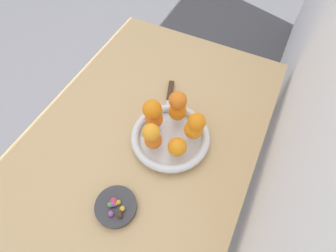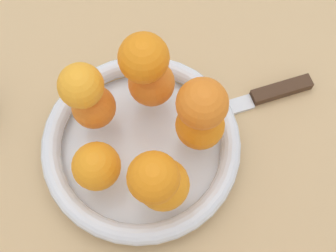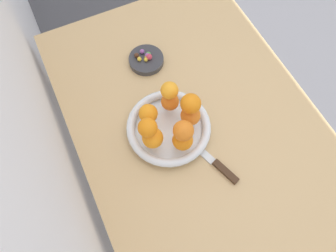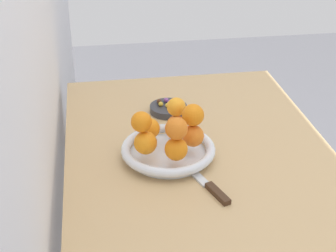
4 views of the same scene
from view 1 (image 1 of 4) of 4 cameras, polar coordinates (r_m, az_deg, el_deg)
ground_plane at (r=1.59m, az=-3.00°, el=-15.62°), size 6.00×6.00×0.00m
dining_table at (r=0.99m, az=-4.65°, el=-4.04°), size 1.10×0.76×0.74m
fruit_bowl at (r=0.87m, az=0.53°, el=-2.45°), size 0.26×0.26×0.04m
candy_dish at (r=0.81m, az=-11.24°, el=-16.83°), size 0.12×0.12×0.02m
orange_0 at (r=0.80m, az=2.00°, el=-4.58°), size 0.06×0.06×0.06m
orange_1 at (r=0.84m, az=5.58°, el=-0.74°), size 0.06×0.06×0.06m
orange_2 at (r=0.87m, az=2.11°, el=3.22°), size 0.06×0.06×0.06m
orange_3 at (r=0.86m, az=-3.09°, el=1.55°), size 0.06×0.06×0.06m
orange_4 at (r=0.82m, az=-3.26°, el=-3.10°), size 0.06×0.06×0.06m
orange_5 at (r=0.77m, az=-3.72°, el=-1.36°), size 0.05×0.05×0.05m
orange_6 at (r=0.82m, az=2.16°, el=5.63°), size 0.06×0.06×0.06m
orange_7 at (r=0.78m, az=6.25°, el=0.88°), size 0.06×0.06×0.06m
orange_8 at (r=0.80m, az=-3.50°, el=3.66°), size 0.06×0.06×0.06m
candy_ball_0 at (r=0.78m, az=-12.30°, el=-18.13°), size 0.02×0.02×0.02m
candy_ball_1 at (r=0.78m, az=-9.92°, el=-17.31°), size 0.02×0.02×0.02m
candy_ball_2 at (r=0.79m, az=-11.87°, el=-16.21°), size 0.02×0.02×0.02m
candy_ball_3 at (r=0.78m, az=-10.49°, el=-18.51°), size 0.02×0.02×0.02m
candy_ball_4 at (r=0.79m, az=-11.45°, el=-16.24°), size 0.01×0.01×0.01m
candy_ball_5 at (r=0.79m, az=-10.75°, el=-15.99°), size 0.01×0.01×0.01m
candy_ball_6 at (r=0.79m, az=-11.77°, el=-15.67°), size 0.02×0.02×0.02m
candy_ball_7 at (r=0.79m, az=-12.49°, el=-16.38°), size 0.02×0.02×0.02m
knife at (r=0.98m, az=0.28°, el=4.93°), size 0.25×0.11×0.01m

